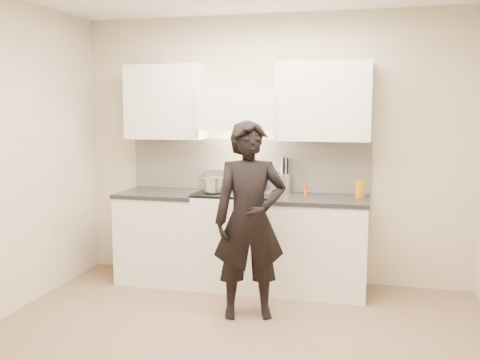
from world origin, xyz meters
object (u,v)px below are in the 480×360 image
Objects in this scene: stove at (236,238)px; counter_right at (319,245)px; utensil_crock at (285,182)px; person at (250,220)px; wok at (253,180)px.

counter_right is at bearing 0.00° from stove.
person is (-0.13, -1.02, -0.20)m from utensil_crock.
stove is 2.70× the size of utensil_crock.
counter_right is at bearing -32.81° from utensil_crock.
utensil_crock is 0.21× the size of person.
stove is 0.58× the size of person.
wok reaches higher than counter_right.
utensil_crock reaches higher than wok.
wok is 0.26× the size of person.
utensil_crock is (-0.38, 0.24, 0.57)m from counter_right.
stove reaches higher than counter_right.
wok is (-0.69, 0.14, 0.59)m from counter_right.
person is (-0.51, -0.78, 0.37)m from counter_right.
wok reaches higher than stove.
person is at bearing -67.91° from stove.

